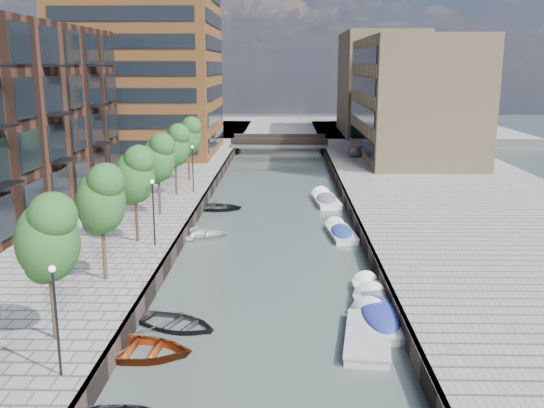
{
  "coord_description": "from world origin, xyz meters",
  "views": [
    {
      "loc": [
        0.8,
        -11.6,
        11.82
      ],
      "look_at": [
        0.0,
        24.69,
        3.5
      ],
      "focal_mm": 40.0,
      "sensor_mm": 36.0,
      "label": 1
    }
  ],
  "objects_px": {
    "tree_4": "(158,157)",
    "sloop_2": "(136,356)",
    "tree_2": "(101,198)",
    "motorboat_2": "(368,333)",
    "car": "(354,151)",
    "sloop_3": "(196,238)",
    "bridge": "(279,143)",
    "tree_5": "(175,145)",
    "tree_3": "(134,174)",
    "tree_1": "(47,236)",
    "sloop_1": "(177,327)",
    "motorboat_0": "(378,315)",
    "tree_6": "(188,135)",
    "motorboat_1": "(372,296)",
    "motorboat_4": "(325,200)",
    "sloop_4": "(216,210)",
    "motorboat_3": "(340,233)"
  },
  "relations": [
    {
      "from": "tree_4",
      "to": "sloop_2",
      "type": "relative_size",
      "value": 1.22
    },
    {
      "from": "tree_2",
      "to": "motorboat_2",
      "type": "bearing_deg",
      "value": -18.3
    },
    {
      "from": "tree_4",
      "to": "car",
      "type": "distance_m",
      "value": 35.55
    },
    {
      "from": "sloop_2",
      "to": "sloop_3",
      "type": "xyz_separation_m",
      "value": [
        0.0,
        17.62,
        0.0
      ]
    },
    {
      "from": "bridge",
      "to": "tree_4",
      "type": "distance_m",
      "value": 41.08
    },
    {
      "from": "tree_5",
      "to": "bridge",
      "type": "bearing_deg",
      "value": 75.56
    },
    {
      "from": "sloop_2",
      "to": "tree_3",
      "type": "bearing_deg",
      "value": 18.57
    },
    {
      "from": "tree_1",
      "to": "sloop_3",
      "type": "xyz_separation_m",
      "value": [
        3.1,
        18.09,
        -5.31
      ]
    },
    {
      "from": "sloop_1",
      "to": "motorboat_2",
      "type": "bearing_deg",
      "value": -70.01
    },
    {
      "from": "tree_1",
      "to": "motorboat_0",
      "type": "xyz_separation_m",
      "value": [
        13.77,
        4.47,
        -5.08
      ]
    },
    {
      "from": "tree_6",
      "to": "sloop_3",
      "type": "relative_size",
      "value": 1.3
    },
    {
      "from": "tree_6",
      "to": "motorboat_1",
      "type": "distance_m",
      "value": 31.64
    },
    {
      "from": "motorboat_0",
      "to": "motorboat_4",
      "type": "xyz_separation_m",
      "value": [
        -0.91,
        25.19,
        -0.0
      ]
    },
    {
      "from": "tree_3",
      "to": "sloop_4",
      "type": "bearing_deg",
      "value": 74.58
    },
    {
      "from": "sloop_2",
      "to": "car",
      "type": "height_order",
      "value": "car"
    },
    {
      "from": "tree_4",
      "to": "tree_6",
      "type": "xyz_separation_m",
      "value": [
        0.0,
        14.0,
        0.0
      ]
    },
    {
      "from": "bridge",
      "to": "motorboat_4",
      "type": "bearing_deg",
      "value": -82.09
    },
    {
      "from": "motorboat_2",
      "to": "sloop_3",
      "type": "bearing_deg",
      "value": 122.84
    },
    {
      "from": "tree_4",
      "to": "car",
      "type": "relative_size",
      "value": 1.69
    },
    {
      "from": "bridge",
      "to": "tree_6",
      "type": "height_order",
      "value": "tree_6"
    },
    {
      "from": "tree_4",
      "to": "motorboat_2",
      "type": "relative_size",
      "value": 1.05
    },
    {
      "from": "tree_6",
      "to": "motorboat_1",
      "type": "relative_size",
      "value": 1.28
    },
    {
      "from": "motorboat_1",
      "to": "motorboat_3",
      "type": "relative_size",
      "value": 0.95
    },
    {
      "from": "sloop_2",
      "to": "motorboat_0",
      "type": "relative_size",
      "value": 0.88
    },
    {
      "from": "bridge",
      "to": "tree_6",
      "type": "bearing_deg",
      "value": -108.1
    },
    {
      "from": "motorboat_2",
      "to": "tree_5",
      "type": "bearing_deg",
      "value": 117.27
    },
    {
      "from": "motorboat_1",
      "to": "car",
      "type": "xyz_separation_m",
      "value": [
        3.95,
        44.56,
        1.41
      ]
    },
    {
      "from": "tree_1",
      "to": "tree_6",
      "type": "bearing_deg",
      "value": 90.0
    },
    {
      "from": "sloop_1",
      "to": "sloop_4",
      "type": "xyz_separation_m",
      "value": [
        -0.82,
        23.38,
        0.0
      ]
    },
    {
      "from": "motorboat_3",
      "to": "motorboat_1",
      "type": "bearing_deg",
      "value": -87.26
    },
    {
      "from": "tree_6",
      "to": "motorboat_0",
      "type": "xyz_separation_m",
      "value": [
        13.77,
        -30.53,
        -5.08
      ]
    },
    {
      "from": "sloop_1",
      "to": "sloop_2",
      "type": "relative_size",
      "value": 0.82
    },
    {
      "from": "tree_2",
      "to": "motorboat_3",
      "type": "xyz_separation_m",
      "value": [
        13.25,
        12.07,
        -5.12
      ]
    },
    {
      "from": "motorboat_1",
      "to": "motorboat_2",
      "type": "height_order",
      "value": "motorboat_2"
    },
    {
      "from": "sloop_2",
      "to": "car",
      "type": "relative_size",
      "value": 1.39
    },
    {
      "from": "sloop_3",
      "to": "motorboat_2",
      "type": "xyz_separation_m",
      "value": [
        9.95,
        -15.41,
        0.11
      ]
    },
    {
      "from": "tree_5",
      "to": "sloop_4",
      "type": "xyz_separation_m",
      "value": [
        3.5,
        -1.32,
        -5.31
      ]
    },
    {
      "from": "car",
      "to": "tree_6",
      "type": "bearing_deg",
      "value": -134.92
    },
    {
      "from": "sloop_3",
      "to": "motorboat_4",
      "type": "height_order",
      "value": "motorboat_4"
    },
    {
      "from": "motorboat_0",
      "to": "motorboat_1",
      "type": "height_order",
      "value": "motorboat_0"
    },
    {
      "from": "tree_5",
      "to": "car",
      "type": "relative_size",
      "value": 1.69
    },
    {
      "from": "tree_2",
      "to": "sloop_3",
      "type": "distance_m",
      "value": 12.68
    },
    {
      "from": "bridge",
      "to": "sloop_2",
      "type": "relative_size",
      "value": 2.66
    },
    {
      "from": "tree_4",
      "to": "motorboat_4",
      "type": "relative_size",
      "value": 1.06
    },
    {
      "from": "sloop_4",
      "to": "tree_5",
      "type": "bearing_deg",
      "value": 72.96
    },
    {
      "from": "sloop_3",
      "to": "motorboat_4",
      "type": "relative_size",
      "value": 0.81
    },
    {
      "from": "tree_3",
      "to": "sloop_3",
      "type": "relative_size",
      "value": 1.3
    },
    {
      "from": "tree_3",
      "to": "sloop_4",
      "type": "distance_m",
      "value": 14.19
    },
    {
      "from": "motorboat_0",
      "to": "motorboat_4",
      "type": "height_order",
      "value": "motorboat_0"
    },
    {
      "from": "tree_1",
      "to": "motorboat_3",
      "type": "distance_m",
      "value": 23.78
    }
  ]
}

